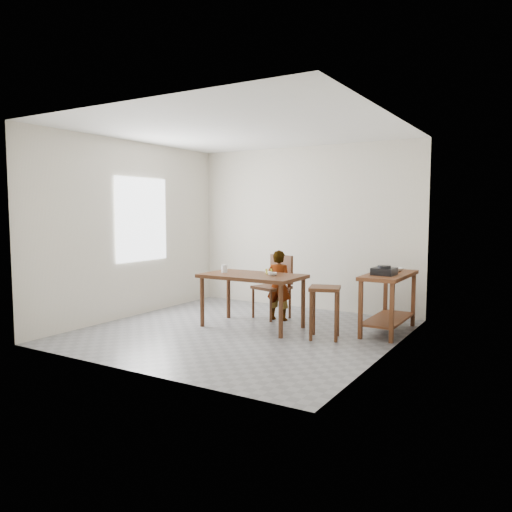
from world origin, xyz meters
The scene contains 17 objects.
floor centered at (0.00, 0.00, -0.02)m, with size 4.00×4.00×0.04m, color slate.
ceiling centered at (0.00, 0.00, 2.72)m, with size 4.00×4.00×0.04m, color white.
wall_back centered at (0.00, 2.02, 1.35)m, with size 4.00×0.04×2.70m, color beige.
wall_front centered at (0.00, -2.02, 1.35)m, with size 4.00×0.04×2.70m, color beige.
wall_left centered at (-2.02, 0.00, 1.35)m, with size 0.04×4.00×2.70m, color beige.
wall_right centered at (2.02, 0.00, 1.35)m, with size 0.04×4.00×2.70m, color beige.
window_pane centered at (-1.97, 0.20, 1.50)m, with size 0.02×1.10×1.30m, color white.
dining_table centered at (0.00, 0.30, 0.38)m, with size 1.40×0.80×0.75m, color #422312, non-canonical shape.
prep_counter centered at (1.72, 1.00, 0.40)m, with size 0.50×1.20×0.80m, color #5B3019, non-canonical shape.
child centered at (0.10, 0.90, 0.53)m, with size 0.39×0.25×1.05m, color silver.
dining_chair centered at (-0.07, 0.97, 0.48)m, with size 0.46×0.46×0.96m, color #422312, non-canonical shape.
stool centered at (1.12, 0.25, 0.34)m, with size 0.38×0.38×0.67m, color #422312, non-canonical shape.
glass_tumbler centered at (-0.47, 0.30, 0.80)m, with size 0.09×0.09×0.11m, color white.
small_bowl centered at (0.30, 0.34, 0.77)m, with size 0.13×0.13×0.04m, color silver.
banana centered at (0.16, 0.48, 0.78)m, with size 0.15×0.11×0.05m, color yellow, non-canonical shape.
serving_bowl centered at (1.73, 1.28, 0.83)m, with size 0.20×0.20×0.05m, color silver.
gas_burner centered at (1.71, 0.81, 0.85)m, with size 0.28×0.28×0.09m, color black.
Camera 1 is at (3.61, -5.59, 1.63)m, focal length 35.00 mm.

